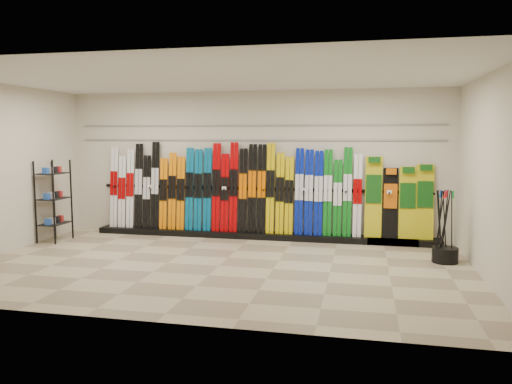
# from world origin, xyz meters

# --- Properties ---
(floor) EXTENTS (8.00, 8.00, 0.00)m
(floor) POSITION_xyz_m (0.00, 0.00, 0.00)
(floor) COLOR gray
(floor) RESTS_ON ground
(back_wall) EXTENTS (8.00, 0.00, 8.00)m
(back_wall) POSITION_xyz_m (0.00, 2.50, 1.50)
(back_wall) COLOR beige
(back_wall) RESTS_ON floor
(right_wall) EXTENTS (0.00, 5.00, 5.00)m
(right_wall) POSITION_xyz_m (4.00, 0.00, 1.50)
(right_wall) COLOR beige
(right_wall) RESTS_ON floor
(ceiling) EXTENTS (8.00, 8.00, 0.00)m
(ceiling) POSITION_xyz_m (0.00, 0.00, 3.00)
(ceiling) COLOR silver
(ceiling) RESTS_ON back_wall
(ski_rack_base) EXTENTS (8.00, 0.40, 0.12)m
(ski_rack_base) POSITION_xyz_m (0.22, 2.28, 0.06)
(ski_rack_base) COLOR black
(ski_rack_base) RESTS_ON floor
(skis) EXTENTS (5.36, 0.21, 1.84)m
(skis) POSITION_xyz_m (-0.45, 2.32, 0.96)
(skis) COLOR white
(skis) RESTS_ON ski_rack_base
(snowboards) EXTENTS (1.29, 0.24, 1.57)m
(snowboards) POSITION_xyz_m (2.92, 2.35, 0.84)
(snowboards) COLOR gold
(snowboards) RESTS_ON ski_rack_base
(accessory_rack) EXTENTS (0.40, 0.60, 1.61)m
(accessory_rack) POSITION_xyz_m (-3.75, 1.18, 0.80)
(accessory_rack) COLOR black
(accessory_rack) RESTS_ON floor
(pole_bin) EXTENTS (0.42, 0.42, 0.25)m
(pole_bin) POSITION_xyz_m (3.60, 1.01, 0.12)
(pole_bin) COLOR black
(pole_bin) RESTS_ON floor
(ski_poles) EXTENTS (0.29, 0.33, 1.18)m
(ski_poles) POSITION_xyz_m (3.55, 1.03, 0.61)
(ski_poles) COLOR black
(ski_poles) RESTS_ON pole_bin
(slatwall_rail_0) EXTENTS (7.60, 0.02, 0.03)m
(slatwall_rail_0) POSITION_xyz_m (0.00, 2.48, 2.00)
(slatwall_rail_0) COLOR gray
(slatwall_rail_0) RESTS_ON back_wall
(slatwall_rail_1) EXTENTS (7.60, 0.02, 0.03)m
(slatwall_rail_1) POSITION_xyz_m (0.00, 2.48, 2.30)
(slatwall_rail_1) COLOR gray
(slatwall_rail_1) RESTS_ON back_wall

